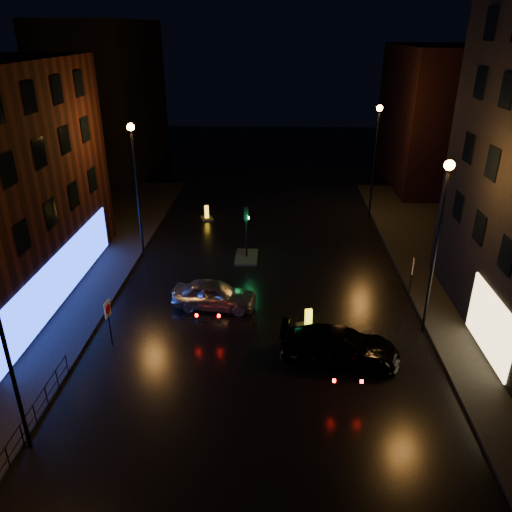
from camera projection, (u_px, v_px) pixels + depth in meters
The scene contains 15 objects.
ground at pixel (255, 413), 18.95m from camera, with size 120.00×120.00×0.00m, color black.
pavement_left at pixel (2, 299), 26.74m from camera, with size 12.00×44.00×0.15m, color black.
building_far_left at pixel (107, 99), 48.43m from camera, with size 8.00×16.00×14.00m, color black.
building_far_right at pixel (438, 117), 44.88m from camera, with size 8.00×14.00×12.00m, color black.
street_lamp_lfar at pixel (135, 171), 29.65m from camera, with size 0.44×0.44×8.37m.
street_lamp_rnear at pixel (440, 223), 21.76m from camera, with size 0.44×0.44×8.37m.
street_lamp_rfar at pixel (376, 145), 36.28m from camera, with size 0.44×0.44×8.37m.
traffic_signal at pixel (246, 251), 31.50m from camera, with size 1.40×2.40×3.45m.
guard_railing at pixel (34, 410), 18.06m from camera, with size 0.05×6.04×1.00m.
silver_hatchback at pixel (214, 295), 25.86m from camera, with size 1.74×4.32×1.47m, color #B4B8BC.
dark_sedan at pixel (340, 346), 21.67m from camera, with size 2.11×5.19×1.51m, color black.
bollard_near at pixel (308, 326), 24.03m from camera, with size 1.22×1.52×1.16m.
bollard_far at pixel (207, 216), 38.04m from camera, with size 1.19×1.43×1.07m.
road_sign_left at pixel (108, 313), 22.32m from camera, with size 0.12×0.56×2.30m.
road_sign_right at pixel (412, 270), 26.35m from camera, with size 0.19×0.54×2.27m.
Camera 1 is at (0.67, -14.70, 13.37)m, focal length 35.00 mm.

